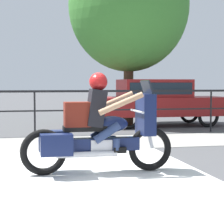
{
  "coord_description": "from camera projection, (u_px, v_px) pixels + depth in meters",
  "views": [
    {
      "loc": [
        -0.43,
        -6.88,
        1.43
      ],
      "look_at": [
        1.26,
        0.98,
        0.89
      ],
      "focal_mm": 70.0,
      "sensor_mm": 36.0,
      "label": 1
    }
  ],
  "objects": [
    {
      "name": "ground_plane",
      "position": [
        47.0,
        173.0,
        6.89
      ],
      "size": [
        120.0,
        120.0,
        0.0
      ],
      "primitive_type": "plane",
      "color": "#4C4C4F"
    },
    {
      "name": "parked_car",
      "position": [
        158.0,
        99.0,
        14.48
      ],
      "size": [
        4.29,
        1.75,
        1.54
      ],
      "rotation": [
        0.0,
        0.0,
        -0.01
      ],
      "color": "maroon",
      "rests_on": "ground"
    },
    {
      "name": "motorcycle",
      "position": [
        98.0,
        129.0,
        6.89
      ],
      "size": [
        2.44,
        0.76,
        1.59
      ],
      "rotation": [
        0.0,
        0.0,
        0.05
      ],
      "color": "black",
      "rests_on": "ground"
    },
    {
      "name": "fence_railing",
      "position": [
        35.0,
        100.0,
        11.7
      ],
      "size": [
        36.0,
        0.05,
        1.24
      ],
      "color": "black",
      "rests_on": "ground"
    },
    {
      "name": "crosswalk_band",
      "position": [
        86.0,
        174.0,
        6.82
      ],
      "size": [
        3.74,
        6.0,
        0.01
      ],
      "primitive_type": "cube",
      "color": "silver",
      "rests_on": "ground"
    },
    {
      "name": "tree_behind_sign",
      "position": [
        129.0,
        6.0,
        14.55
      ],
      "size": [
        4.02,
        4.02,
        6.23
      ],
      "color": "brown",
      "rests_on": "ground"
    },
    {
      "name": "sidewalk_band",
      "position": [
        38.0,
        144.0,
        10.21
      ],
      "size": [
        44.0,
        2.4,
        0.01
      ],
      "primitive_type": "cube",
      "color": "#99968E",
      "rests_on": "ground"
    }
  ]
}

